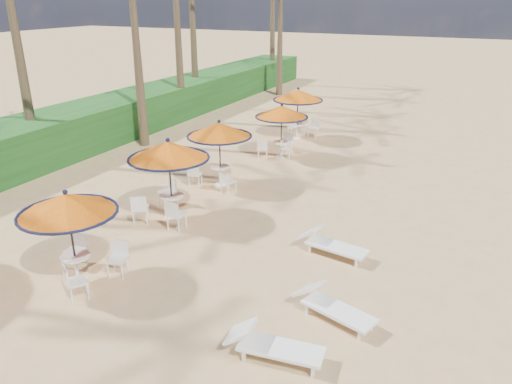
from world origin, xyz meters
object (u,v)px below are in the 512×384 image
at_px(station_1, 167,160).
at_px(station_2, 218,136).
at_px(station_0, 71,215).
at_px(lounger_near, 271,344).
at_px(station_4, 299,101).
at_px(lounger_mid, 331,305).
at_px(station_3, 281,118).
at_px(lounger_far, 330,243).

xyz_separation_m(station_1, station_2, (-0.05, 3.13, -0.03)).
distance_m(station_0, lounger_near, 5.53).
relative_size(station_4, lounger_mid, 1.25).
distance_m(station_2, station_3, 4.15).
distance_m(station_0, station_2, 7.14).
distance_m(station_4, lounger_mid, 14.51).
relative_size(station_2, lounger_mid, 1.23).
bearing_deg(station_0, station_1, 92.08).
relative_size(station_1, station_2, 1.06).
xyz_separation_m(station_2, station_4, (0.20, 7.23, -0.05)).
distance_m(station_0, station_1, 4.02).
distance_m(station_2, station_4, 7.24).
relative_size(station_0, station_1, 0.93).
xyz_separation_m(station_1, station_4, (0.16, 10.36, -0.08)).
height_order(station_1, station_3, station_1).
relative_size(station_0, lounger_near, 1.22).
height_order(station_4, lounger_near, station_4).
height_order(station_2, station_3, station_2).
height_order(station_3, lounger_near, station_3).
bearing_deg(station_2, station_0, -88.47).
height_order(station_1, lounger_mid, station_1).
bearing_deg(lounger_near, lounger_far, 86.49).
bearing_deg(station_1, station_2, 90.83).
relative_size(station_0, lounger_mid, 1.21).
distance_m(station_1, station_2, 3.13).
distance_m(station_0, station_3, 11.25).
distance_m(station_2, lounger_near, 9.55).
bearing_deg(station_0, station_4, 89.96).
bearing_deg(lounger_mid, station_4, 131.81).
relative_size(station_3, lounger_far, 1.16).
height_order(station_0, station_3, station_0).
bearing_deg(station_0, lounger_near, -5.45).
distance_m(station_2, lounger_mid, 8.67).
bearing_deg(station_2, station_3, 81.03).
bearing_deg(lounger_far, station_3, 131.42).
xyz_separation_m(station_0, lounger_near, (5.32, -0.51, -1.43)).
relative_size(lounger_near, lounger_mid, 0.99).
relative_size(station_2, station_4, 0.98).
relative_size(station_3, station_4, 0.94).
distance_m(station_4, lounger_far, 11.69).
relative_size(lounger_near, lounger_far, 0.98).
relative_size(station_0, lounger_far, 1.20).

